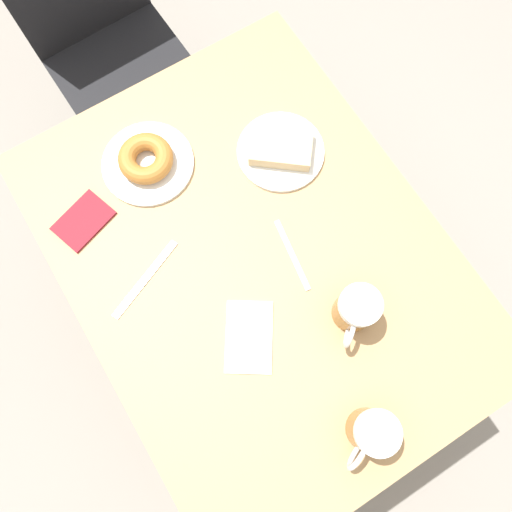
% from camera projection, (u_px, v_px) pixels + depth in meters
% --- Properties ---
extents(ground_plane, '(8.00, 8.00, 0.00)m').
position_uv_depth(ground_plane, '(256.00, 312.00, 1.81)').
color(ground_plane, gray).
extents(table, '(0.79, 1.07, 0.73)m').
position_uv_depth(table, '(256.00, 265.00, 1.16)').
color(table, tan).
rests_on(table, ground_plane).
extents(chair, '(0.42, 0.42, 0.90)m').
position_uv_depth(chair, '(100.00, 29.00, 1.50)').
color(chair, black).
rests_on(chair, ground_plane).
extents(plate_with_cake, '(0.21, 0.21, 0.04)m').
position_uv_depth(plate_with_cake, '(281.00, 149.00, 1.16)').
color(plate_with_cake, white).
rests_on(plate_with_cake, table).
extents(plate_with_donut, '(0.21, 0.21, 0.05)m').
position_uv_depth(plate_with_donut, '(147.00, 161.00, 1.15)').
color(plate_with_donut, white).
rests_on(plate_with_donut, table).
extents(beer_mug_left, '(0.11, 0.10, 0.11)m').
position_uv_depth(beer_mug_left, '(356.00, 310.00, 1.02)').
color(beer_mug_left, '#8C5619').
rests_on(beer_mug_left, table).
extents(beer_mug_center, '(0.12, 0.09, 0.11)m').
position_uv_depth(beer_mug_center, '(371.00, 433.00, 0.95)').
color(beer_mug_center, '#8C5619').
rests_on(beer_mug_center, table).
extents(napkin_folded, '(0.17, 0.18, 0.00)m').
position_uv_depth(napkin_folded, '(249.00, 337.00, 1.05)').
color(napkin_folded, white).
rests_on(napkin_folded, table).
extents(fork, '(0.04, 0.17, 0.00)m').
position_uv_depth(fork, '(292.00, 255.00, 1.10)').
color(fork, silver).
rests_on(fork, table).
extents(knife, '(0.20, 0.09, 0.00)m').
position_uv_depth(knife, '(145.00, 279.00, 1.09)').
color(knife, silver).
rests_on(knife, table).
extents(passport_near_edge, '(0.15, 0.12, 0.01)m').
position_uv_depth(passport_near_edge, '(83.00, 221.00, 1.12)').
color(passport_near_edge, maroon).
rests_on(passport_near_edge, table).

